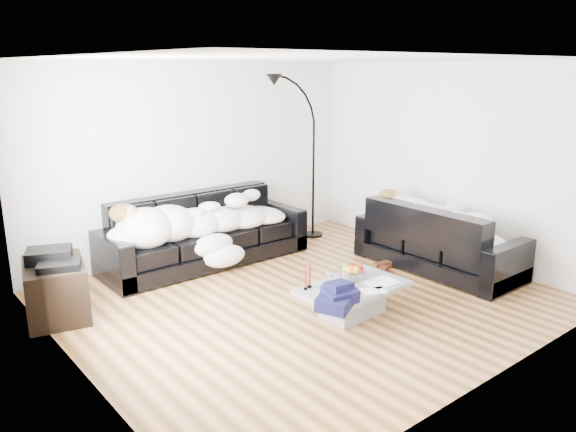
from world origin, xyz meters
TOP-DOWN VIEW (x-y plane):
  - ground at (0.00, 0.00)m, footprint 5.00×5.00m
  - wall_back at (0.00, 2.25)m, footprint 5.00×0.02m
  - wall_left at (-2.50, 0.00)m, footprint 0.02×4.50m
  - wall_right at (2.50, 0.00)m, footprint 0.02×4.50m
  - ceiling at (0.00, 0.00)m, footprint 5.00×5.00m
  - sofa_back at (-0.23, 1.75)m, footprint 2.74×0.95m
  - sofa_right at (1.97, -0.33)m, footprint 0.90×2.10m
  - sleeper_back at (-0.23, 1.70)m, footprint 2.32×0.80m
  - sleeper_right at (1.97, -0.33)m, footprint 0.76×1.80m
  - teal_cushion at (1.91, 0.32)m, footprint 0.42×0.38m
  - coffee_table at (0.10, -0.65)m, footprint 1.17×0.70m
  - fruit_bowl at (0.23, -0.50)m, footprint 0.31×0.31m
  - wine_glass_a at (-0.14, -0.53)m, footprint 0.09×0.09m
  - wine_glass_b at (-0.20, -0.62)m, footprint 0.09×0.09m
  - wine_glass_c at (-0.00, -0.63)m, footprint 0.09×0.09m
  - candle_left at (-0.36, -0.42)m, footprint 0.05×0.05m
  - candle_right at (-0.29, -0.40)m, footprint 0.05×0.05m
  - newspaper_a at (0.39, -0.77)m, footprint 0.36×0.29m
  - newspaper_b at (0.16, -0.88)m, footprint 0.30×0.27m
  - navy_jacket at (-0.38, -0.89)m, footprint 0.44×0.39m
  - shoes at (1.31, 0.02)m, footprint 0.52×0.43m
  - av_cabinet at (-2.30, 1.28)m, footprint 0.76×0.96m
  - stereo at (-2.30, 1.28)m, footprint 0.53×0.48m
  - floor_lamp at (1.70, 1.79)m, footprint 0.82×0.45m

SIDE VIEW (x-z plane):
  - ground at x=0.00m, z-range 0.00..0.00m
  - shoes at x=1.31m, z-range 0.00..0.10m
  - coffee_table at x=0.10m, z-range 0.00..0.33m
  - av_cabinet at x=-2.30m, z-range 0.00..0.58m
  - newspaper_b at x=0.16m, z-range 0.34..0.34m
  - newspaper_a at x=0.39m, z-range 0.34..0.34m
  - wine_glass_a at x=-0.14m, z-range 0.33..0.50m
  - wine_glass_c at x=0.00m, z-range 0.33..0.51m
  - fruit_bowl at x=0.23m, z-range 0.33..0.51m
  - wine_glass_b at x=-0.20m, z-range 0.33..0.51m
  - sofa_right at x=1.97m, z-range 0.00..0.85m
  - candle_left at x=-0.36m, z-range 0.33..0.55m
  - sofa_back at x=-0.23m, z-range 0.00..0.90m
  - candle_right at x=-0.29m, z-range 0.33..0.59m
  - navy_jacket at x=-0.38m, z-range 0.41..0.61m
  - sleeper_right at x=1.97m, z-range 0.42..0.86m
  - stereo at x=-2.30m, z-range 0.58..0.71m
  - sleeper_back at x=-0.23m, z-range 0.42..0.88m
  - teal_cushion at x=1.91m, z-range 0.62..0.82m
  - floor_lamp at x=1.70m, z-range 0.00..2.14m
  - wall_back at x=0.00m, z-range 0.00..2.60m
  - wall_left at x=-2.50m, z-range 0.00..2.60m
  - wall_right at x=2.50m, z-range 0.00..2.60m
  - ceiling at x=0.00m, z-range 2.60..2.60m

